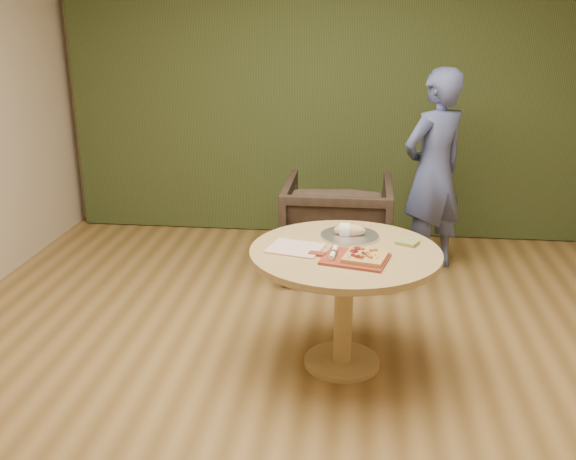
{
  "coord_description": "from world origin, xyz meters",
  "views": [
    {
      "loc": [
        0.36,
        -3.11,
        2.06
      ],
      "look_at": [
        -0.03,
        0.25,
        0.9
      ],
      "focal_mm": 40.0,
      "sensor_mm": 36.0,
      "label": 1
    }
  ],
  "objects_px": {
    "flatbread_pizza": "(365,257)",
    "serving_tray": "(350,236)",
    "pedestal_table": "(345,272)",
    "bread_roll": "(348,230)",
    "cutlery_roll": "(333,253)",
    "person_standing": "(433,172)",
    "pizza_paddle": "(353,259)",
    "armchair": "(337,222)"
  },
  "relations": [
    {
      "from": "pedestal_table",
      "to": "armchair",
      "type": "relative_size",
      "value": 1.27
    },
    {
      "from": "flatbread_pizza",
      "to": "person_standing",
      "type": "bearing_deg",
      "value": 73.28
    },
    {
      "from": "serving_tray",
      "to": "armchair",
      "type": "xyz_separation_m",
      "value": [
        -0.12,
        1.23,
        -0.32
      ]
    },
    {
      "from": "flatbread_pizza",
      "to": "cutlery_roll",
      "type": "height_order",
      "value": "flatbread_pizza"
    },
    {
      "from": "armchair",
      "to": "person_standing",
      "type": "xyz_separation_m",
      "value": [
        0.75,
        0.18,
        0.39
      ]
    },
    {
      "from": "pedestal_table",
      "to": "bread_roll",
      "type": "distance_m",
      "value": 0.29
    },
    {
      "from": "pedestal_table",
      "to": "bread_roll",
      "type": "xyz_separation_m",
      "value": [
        0.01,
        0.23,
        0.18
      ]
    },
    {
      "from": "serving_tray",
      "to": "bread_roll",
      "type": "relative_size",
      "value": 1.84
    },
    {
      "from": "pedestal_table",
      "to": "flatbread_pizza",
      "type": "height_order",
      "value": "flatbread_pizza"
    },
    {
      "from": "flatbread_pizza",
      "to": "serving_tray",
      "type": "xyz_separation_m",
      "value": [
        -0.09,
        0.39,
        -0.02
      ]
    },
    {
      "from": "pizza_paddle",
      "to": "serving_tray",
      "type": "height_order",
      "value": "serving_tray"
    },
    {
      "from": "bread_roll",
      "to": "armchair",
      "type": "relative_size",
      "value": 0.22
    },
    {
      "from": "pedestal_table",
      "to": "cutlery_roll",
      "type": "height_order",
      "value": "cutlery_roll"
    },
    {
      "from": "person_standing",
      "to": "pedestal_table",
      "type": "bearing_deg",
      "value": 29.93
    },
    {
      "from": "cutlery_roll",
      "to": "armchair",
      "type": "height_order",
      "value": "armchair"
    },
    {
      "from": "bread_roll",
      "to": "pizza_paddle",
      "type": "bearing_deg",
      "value": -84.11
    },
    {
      "from": "armchair",
      "to": "serving_tray",
      "type": "bearing_deg",
      "value": 95.73
    },
    {
      "from": "pizza_paddle",
      "to": "flatbread_pizza",
      "type": "relative_size",
      "value": 1.77
    },
    {
      "from": "pizza_paddle",
      "to": "flatbread_pizza",
      "type": "height_order",
      "value": "flatbread_pizza"
    },
    {
      "from": "serving_tray",
      "to": "person_standing",
      "type": "height_order",
      "value": "person_standing"
    },
    {
      "from": "pizza_paddle",
      "to": "serving_tray",
      "type": "xyz_separation_m",
      "value": [
        -0.03,
        0.38,
        -0.0
      ]
    },
    {
      "from": "serving_tray",
      "to": "armchair",
      "type": "relative_size",
      "value": 0.41
    },
    {
      "from": "cutlery_roll",
      "to": "serving_tray",
      "type": "relative_size",
      "value": 0.56
    },
    {
      "from": "flatbread_pizza",
      "to": "pedestal_table",
      "type": "bearing_deg",
      "value": 123.88
    },
    {
      "from": "pedestal_table",
      "to": "armchair",
      "type": "height_order",
      "value": "armchair"
    },
    {
      "from": "pizza_paddle",
      "to": "person_standing",
      "type": "bearing_deg",
      "value": 85.25
    },
    {
      "from": "pedestal_table",
      "to": "person_standing",
      "type": "xyz_separation_m",
      "value": [
        0.66,
        1.64,
        0.22
      ]
    },
    {
      "from": "pedestal_table",
      "to": "cutlery_roll",
      "type": "bearing_deg",
      "value": -115.5
    },
    {
      "from": "pedestal_table",
      "to": "serving_tray",
      "type": "relative_size",
      "value": 3.13
    },
    {
      "from": "flatbread_pizza",
      "to": "pizza_paddle",
      "type": "bearing_deg",
      "value": 169.31
    },
    {
      "from": "cutlery_roll",
      "to": "person_standing",
      "type": "relative_size",
      "value": 0.12
    },
    {
      "from": "pizza_paddle",
      "to": "cutlery_roll",
      "type": "relative_size",
      "value": 2.37
    },
    {
      "from": "flatbread_pizza",
      "to": "serving_tray",
      "type": "relative_size",
      "value": 0.75
    },
    {
      "from": "flatbread_pizza",
      "to": "cutlery_roll",
      "type": "relative_size",
      "value": 1.34
    },
    {
      "from": "flatbread_pizza",
      "to": "bread_roll",
      "type": "relative_size",
      "value": 1.38
    },
    {
      "from": "serving_tray",
      "to": "bread_roll",
      "type": "height_order",
      "value": "bread_roll"
    },
    {
      "from": "serving_tray",
      "to": "person_standing",
      "type": "relative_size",
      "value": 0.21
    },
    {
      "from": "bread_roll",
      "to": "armchair",
      "type": "distance_m",
      "value": 1.29
    },
    {
      "from": "pedestal_table",
      "to": "person_standing",
      "type": "bearing_deg",
      "value": 68.25
    },
    {
      "from": "pedestal_table",
      "to": "armchair",
      "type": "xyz_separation_m",
      "value": [
        -0.1,
        1.46,
        -0.17
      ]
    },
    {
      "from": "pedestal_table",
      "to": "bread_roll",
      "type": "height_order",
      "value": "bread_roll"
    },
    {
      "from": "armchair",
      "to": "person_standing",
      "type": "distance_m",
      "value": 0.87
    }
  ]
}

